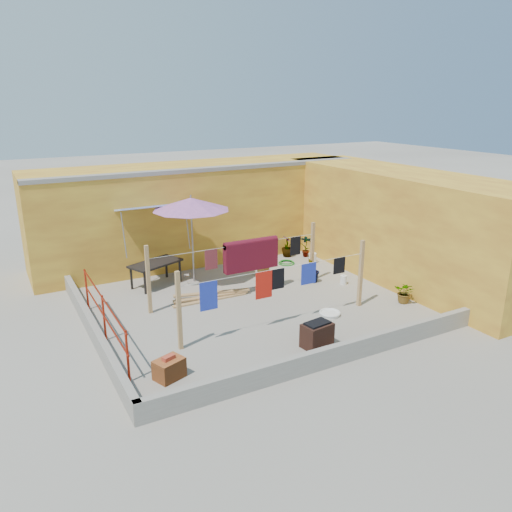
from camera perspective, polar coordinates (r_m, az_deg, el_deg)
name	(u,v)px	position (r m, az deg, el deg)	size (l,w,h in m)	color
ground	(251,305)	(13.35, -0.58, -5.63)	(80.00, 80.00, 0.00)	#9E998E
wall_back	(199,211)	(17.14, -6.56, 5.13)	(11.00, 3.27, 3.21)	gold
wall_right	(401,224)	(15.85, 16.25, 3.50)	(2.40, 9.00, 3.20)	gold
parapet_front	(333,355)	(10.55, 8.81, -11.17)	(8.30, 0.16, 0.44)	gray
parapet_left	(93,330)	(12.06, -18.11, -8.04)	(0.16, 7.30, 0.44)	gray
red_railing	(103,311)	(11.71, -17.05, -6.03)	(0.05, 4.20, 1.10)	#A02210
clothesline_rig	(253,260)	(13.53, -0.35, -0.46)	(5.09, 2.35, 1.80)	tan
patio_umbrella	(191,204)	(14.34, -7.44, 5.86)	(2.92, 2.92, 2.66)	gray
outdoor_table	(156,265)	(14.82, -11.41, -0.97)	(1.68, 1.28, 0.71)	black
brick_stack	(169,368)	(10.14, -9.89, -12.55)	(0.67, 0.58, 0.49)	#994D23
lumber_pile	(211,296)	(13.80, -5.16, -4.61)	(2.27, 0.67, 0.14)	tan
brazier	(317,335)	(11.19, 6.98, -8.92)	(0.71, 0.53, 0.59)	#311813
white_basin	(330,313)	(12.87, 8.44, -6.50)	(0.55, 0.55, 0.09)	silver
water_jug_a	(343,280)	(15.00, 9.95, -2.68)	(0.20, 0.20, 0.31)	silver
water_jug_b	(313,258)	(16.79, 6.50, -0.21)	(0.25, 0.25, 0.38)	silver
green_hose	(287,263)	(16.65, 3.51, -0.76)	(0.55, 0.55, 0.08)	#1A771E
plant_back_a	(263,262)	(15.54, 0.84, -0.69)	(0.71, 0.61, 0.78)	#27611B
plant_back_b	(287,246)	(17.33, 3.62, 1.12)	(0.41, 0.41, 0.73)	#27611B
plant_right_a	(306,246)	(17.35, 5.75, 1.15)	(0.41, 0.28, 0.77)	#27611B
plant_right_b	(313,270)	(14.91, 6.57, -1.63)	(0.43, 0.34, 0.77)	#27611B
plant_right_c	(405,292)	(13.97, 16.67, -4.01)	(0.54, 0.46, 0.59)	#27611B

